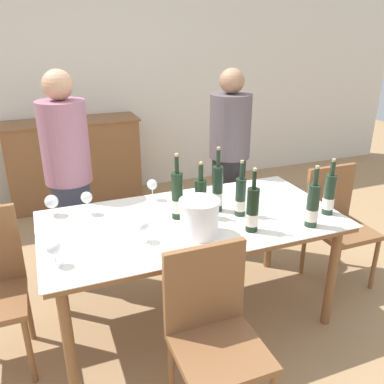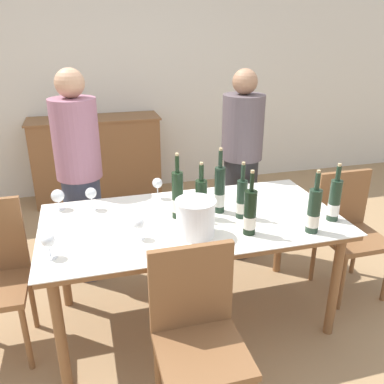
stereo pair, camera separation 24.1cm
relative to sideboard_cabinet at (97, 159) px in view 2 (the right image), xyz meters
name	(u,v)px [view 2 (the right image)]	position (x,y,z in m)	size (l,w,h in m)	color
ground_plane	(192,317)	(0.48, -2.32, -0.47)	(12.00, 12.00, 0.00)	#A37F56
back_wall	(131,70)	(0.48, 0.29, 0.93)	(8.00, 0.10, 2.80)	silver
sideboard_cabinet	(97,159)	(0.00, 0.00, 0.00)	(1.42, 0.46, 0.94)	brown
dining_table	(192,229)	(0.48, -2.32, 0.22)	(1.84, 0.94, 0.76)	brown
ice_bucket	(196,217)	(0.44, -2.53, 0.40)	(0.23, 0.23, 0.21)	white
wine_bottle_0	(314,212)	(1.11, -2.67, 0.41)	(0.08, 0.08, 0.38)	#1E3323
wine_bottle_1	(334,201)	(1.31, -2.56, 0.41)	(0.07, 0.07, 0.37)	#1E3323
wine_bottle_2	(220,191)	(0.67, -2.27, 0.43)	(0.07, 0.07, 0.43)	#1E3323
wine_bottle_3	(250,214)	(0.74, -2.59, 0.41)	(0.07, 0.07, 0.39)	black
wine_bottle_4	(178,196)	(0.40, -2.28, 0.43)	(0.07, 0.07, 0.42)	black
wine_bottle_5	(242,200)	(0.78, -2.38, 0.41)	(0.07, 0.07, 0.36)	#1E3323
wine_bottle_6	(201,199)	(0.54, -2.31, 0.41)	(0.07, 0.07, 0.36)	black
wine_glass_0	(138,224)	(0.12, -2.49, 0.38)	(0.07, 0.07, 0.13)	white
wine_glass_1	(58,196)	(-0.32, -1.96, 0.38)	(0.08, 0.08, 0.14)	white
wine_glass_2	(48,242)	(-0.35, -2.57, 0.38)	(0.07, 0.07, 0.13)	white
wine_glass_3	(91,194)	(-0.11, -2.01, 0.39)	(0.07, 0.07, 0.15)	white
wine_glass_4	(157,184)	(0.33, -1.94, 0.39)	(0.07, 0.07, 0.15)	white
chair_right_end	(348,224)	(1.69, -2.24, 0.04)	(0.42, 0.42, 0.89)	brown
chair_near_front	(197,328)	(0.31, -3.02, 0.06)	(0.42, 0.42, 0.92)	brown
person_host	(80,180)	(-0.18, -1.58, 0.34)	(0.33, 0.33, 1.61)	#383F56
person_guest_left	(241,168)	(1.10, -1.58, 0.31)	(0.33, 0.33, 1.58)	#262628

